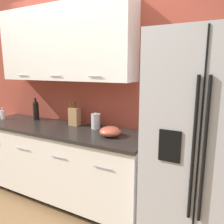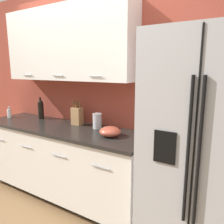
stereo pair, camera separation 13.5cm
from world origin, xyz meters
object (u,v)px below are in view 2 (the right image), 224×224
(refrigerator, at_px, (202,149))
(wine_bottle, at_px, (41,109))
(knife_block, at_px, (77,116))
(steel_canister, at_px, (97,121))
(mixing_bowl, at_px, (110,131))
(soap_dispenser, at_px, (9,113))

(refrigerator, bearing_deg, wine_bottle, 174.48)
(knife_block, bearing_deg, steel_canister, -1.11)
(wine_bottle, bearing_deg, mixing_bowl, -8.89)
(refrigerator, height_order, soap_dispenser, refrigerator)
(wine_bottle, height_order, soap_dispenser, wine_bottle)
(knife_block, relative_size, soap_dispenser, 1.91)
(steel_canister, bearing_deg, mixing_bowl, -32.87)
(wine_bottle, relative_size, soap_dispenser, 1.84)
(soap_dispenser, bearing_deg, wine_bottle, 23.73)
(knife_block, xyz_separation_m, mixing_bowl, (0.60, -0.19, -0.06))
(steel_canister, height_order, mixing_bowl, steel_canister)
(steel_canister, distance_m, mixing_bowl, 0.35)
(knife_block, relative_size, steel_canister, 1.62)
(refrigerator, distance_m, mixing_bowl, 0.89)
(refrigerator, relative_size, knife_block, 6.12)
(refrigerator, xyz_separation_m, steel_canister, (-1.18, 0.20, 0.05))
(steel_canister, bearing_deg, knife_block, 178.89)
(wine_bottle, bearing_deg, refrigerator, -5.52)
(mixing_bowl, bearing_deg, wine_bottle, 171.11)
(wine_bottle, bearing_deg, steel_canister, -0.46)
(mixing_bowl, bearing_deg, knife_block, 162.07)
(soap_dispenser, distance_m, mixing_bowl, 1.69)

